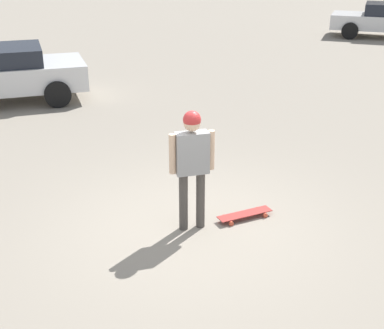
% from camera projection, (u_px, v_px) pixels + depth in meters
% --- Properties ---
extents(ground_plane, '(220.00, 220.00, 0.00)m').
position_uv_depth(ground_plane, '(192.00, 227.00, 7.63)').
color(ground_plane, gray).
extents(person, '(0.41, 0.55, 1.73)m').
position_uv_depth(person, '(192.00, 157.00, 7.20)').
color(person, '#4C4742').
rests_on(person, ground_plane).
extents(skateboard, '(0.71, 0.75, 0.08)m').
position_uv_depth(skateboard, '(245.00, 214.00, 7.85)').
color(skateboard, '#A5332D').
rests_on(skateboard, ground_plane).
extents(car_parked_near, '(3.86, 4.42, 1.37)m').
position_uv_depth(car_parked_near, '(2.00, 73.00, 13.29)').
color(car_parked_near, silver).
rests_on(car_parked_near, ground_plane).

